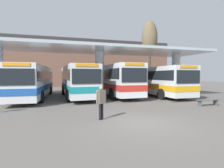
{
  "coord_description": "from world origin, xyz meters",
  "views": [
    {
      "loc": [
        -3.76,
        -7.43,
        2.25
      ],
      "look_at": [
        0.0,
        5.2,
        1.6
      ],
      "focal_mm": 28.0,
      "sensor_mm": 36.0,
      "label": 1
    }
  ],
  "objects_px": {
    "transit_bus_right_bay": "(113,79)",
    "waiting_bench_near_pillar": "(208,101)",
    "pedestrian_waiting": "(101,99)",
    "transit_bus_left_bay": "(34,80)",
    "parked_car_street": "(117,82)",
    "transit_bus_far_right_bay": "(155,80)",
    "transit_bus_center_bay": "(77,80)",
    "poplar_tree_behind_left": "(150,39)"
  },
  "relations": [
    {
      "from": "transit_bus_left_bay",
      "to": "waiting_bench_near_pillar",
      "type": "height_order",
      "value": "transit_bus_left_bay"
    },
    {
      "from": "poplar_tree_behind_left",
      "to": "transit_bus_right_bay",
      "type": "bearing_deg",
      "value": -148.75
    },
    {
      "from": "transit_bus_center_bay",
      "to": "transit_bus_right_bay",
      "type": "relative_size",
      "value": 0.89
    },
    {
      "from": "transit_bus_left_bay",
      "to": "pedestrian_waiting",
      "type": "relative_size",
      "value": 7.1
    },
    {
      "from": "transit_bus_center_bay",
      "to": "parked_car_street",
      "type": "xyz_separation_m",
      "value": [
        8.67,
        13.38,
        -0.78
      ]
    },
    {
      "from": "transit_bus_far_right_bay",
      "to": "transit_bus_right_bay",
      "type": "bearing_deg",
      "value": -20.93
    },
    {
      "from": "pedestrian_waiting",
      "to": "parked_car_street",
      "type": "distance_m",
      "value": 24.57
    },
    {
      "from": "pedestrian_waiting",
      "to": "transit_bus_far_right_bay",
      "type": "bearing_deg",
      "value": 16.66
    },
    {
      "from": "transit_bus_right_bay",
      "to": "poplar_tree_behind_left",
      "type": "relative_size",
      "value": 1.14
    },
    {
      "from": "transit_bus_center_bay",
      "to": "transit_bus_far_right_bay",
      "type": "xyz_separation_m",
      "value": [
        8.56,
        -0.93,
        -0.04
      ]
    },
    {
      "from": "pedestrian_waiting",
      "to": "parked_car_street",
      "type": "bearing_deg",
      "value": 40.0
    },
    {
      "from": "transit_bus_right_bay",
      "to": "transit_bus_center_bay",
      "type": "bearing_deg",
      "value": 8.83
    },
    {
      "from": "transit_bus_far_right_bay",
      "to": "waiting_bench_near_pillar",
      "type": "height_order",
      "value": "transit_bus_far_right_bay"
    },
    {
      "from": "transit_bus_far_right_bay",
      "to": "parked_car_street",
      "type": "relative_size",
      "value": 2.39
    },
    {
      "from": "transit_bus_far_right_bay",
      "to": "pedestrian_waiting",
      "type": "distance_m",
      "value": 12.09
    },
    {
      "from": "waiting_bench_near_pillar",
      "to": "pedestrian_waiting",
      "type": "xyz_separation_m",
      "value": [
        -8.5,
        -1.72,
        0.69
      ]
    },
    {
      "from": "transit_bus_right_bay",
      "to": "pedestrian_waiting",
      "type": "xyz_separation_m",
      "value": [
        -3.76,
        -10.44,
        -0.82
      ]
    },
    {
      "from": "transit_bus_left_bay",
      "to": "transit_bus_center_bay",
      "type": "distance_m",
      "value": 4.22
    },
    {
      "from": "transit_bus_center_bay",
      "to": "waiting_bench_near_pillar",
      "type": "distance_m",
      "value": 11.96
    },
    {
      "from": "transit_bus_left_bay",
      "to": "transit_bus_right_bay",
      "type": "relative_size",
      "value": 1.04
    },
    {
      "from": "waiting_bench_near_pillar",
      "to": "parked_car_street",
      "type": "bearing_deg",
      "value": 90.29
    },
    {
      "from": "transit_bus_center_bay",
      "to": "transit_bus_far_right_bay",
      "type": "distance_m",
      "value": 8.61
    },
    {
      "from": "parked_car_street",
      "to": "pedestrian_waiting",
      "type": "bearing_deg",
      "value": -110.42
    },
    {
      "from": "transit_bus_far_right_bay",
      "to": "transit_bus_center_bay",
      "type": "bearing_deg",
      "value": -7.0
    },
    {
      "from": "transit_bus_right_bay",
      "to": "waiting_bench_near_pillar",
      "type": "relative_size",
      "value": 6.4
    },
    {
      "from": "transit_bus_center_bay",
      "to": "parked_car_street",
      "type": "distance_m",
      "value": 15.96
    },
    {
      "from": "transit_bus_center_bay",
      "to": "transit_bus_left_bay",
      "type": "bearing_deg",
      "value": -11.51
    },
    {
      "from": "transit_bus_center_bay",
      "to": "pedestrian_waiting",
      "type": "bearing_deg",
      "value": 88.8
    },
    {
      "from": "transit_bus_center_bay",
      "to": "waiting_bench_near_pillar",
      "type": "relative_size",
      "value": 5.68
    },
    {
      "from": "waiting_bench_near_pillar",
      "to": "poplar_tree_behind_left",
      "type": "height_order",
      "value": "poplar_tree_behind_left"
    },
    {
      "from": "transit_bus_left_bay",
      "to": "parked_car_street",
      "type": "distance_m",
      "value": 18.11
    },
    {
      "from": "poplar_tree_behind_left",
      "to": "parked_car_street",
      "type": "relative_size",
      "value": 2.35
    },
    {
      "from": "transit_bus_left_bay",
      "to": "waiting_bench_near_pillar",
      "type": "xyz_separation_m",
      "value": [
        12.95,
        -8.63,
        -1.41
      ]
    },
    {
      "from": "transit_bus_left_bay",
      "to": "transit_bus_right_bay",
      "type": "height_order",
      "value": "transit_bus_right_bay"
    },
    {
      "from": "transit_bus_far_right_bay",
      "to": "poplar_tree_behind_left",
      "type": "relative_size",
      "value": 1.01
    },
    {
      "from": "transit_bus_right_bay",
      "to": "transit_bus_far_right_bay",
      "type": "relative_size",
      "value": 1.12
    },
    {
      "from": "transit_bus_center_bay",
      "to": "pedestrian_waiting",
      "type": "height_order",
      "value": "transit_bus_center_bay"
    },
    {
      "from": "transit_bus_left_bay",
      "to": "transit_bus_center_bay",
      "type": "height_order",
      "value": "transit_bus_center_bay"
    },
    {
      "from": "transit_bus_right_bay",
      "to": "transit_bus_far_right_bay",
      "type": "height_order",
      "value": "transit_bus_right_bay"
    },
    {
      "from": "transit_bus_center_bay",
      "to": "transit_bus_right_bay",
      "type": "distance_m",
      "value": 4.1
    },
    {
      "from": "transit_bus_left_bay",
      "to": "transit_bus_far_right_bay",
      "type": "relative_size",
      "value": 1.16
    },
    {
      "from": "waiting_bench_near_pillar",
      "to": "poplar_tree_behind_left",
      "type": "bearing_deg",
      "value": 80.42
    }
  ]
}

